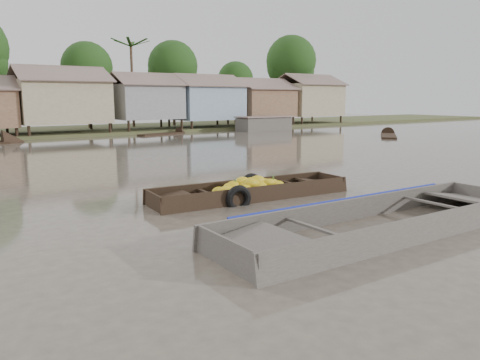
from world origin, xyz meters
TOP-DOWN VIEW (x-y plane):
  - ground at (0.00, 0.00)m, footprint 120.00×120.00m
  - riverbank at (3.03, 31.86)m, footprint 120.00×12.47m
  - banana_boat at (0.92, 2.34)m, footprint 6.40×2.00m
  - viewer_boat at (1.37, -2.22)m, footprint 8.61×2.43m
  - distant_boats at (9.75, 24.36)m, footprint 46.72×15.05m

SIDE VIEW (x-z plane):
  - ground at x=0.00m, z-range 0.00..0.00m
  - viewer_boat at x=1.37m, z-range -0.26..0.43m
  - banana_boat at x=0.92m, z-range -0.24..0.64m
  - distant_boats at x=9.75m, z-range -0.41..0.97m
  - riverbank at x=3.03m, z-range -2.04..8.18m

